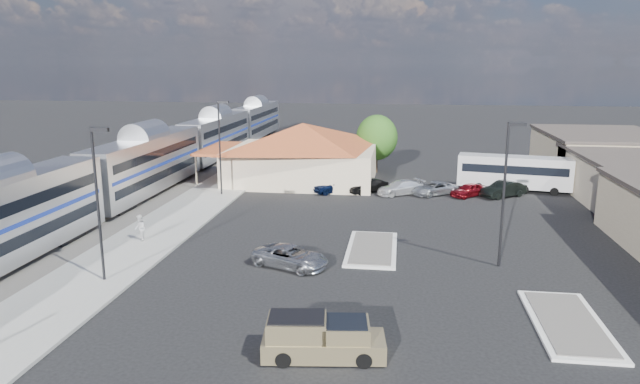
# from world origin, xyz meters

# --- Properties ---
(ground) EXTENTS (280.00, 280.00, 0.00)m
(ground) POSITION_xyz_m (0.00, 0.00, 0.00)
(ground) COLOR black
(ground) RESTS_ON ground
(railbed) EXTENTS (16.00, 100.00, 0.12)m
(railbed) POSITION_xyz_m (-21.00, 8.00, 0.06)
(railbed) COLOR #4C4944
(railbed) RESTS_ON ground
(platform) EXTENTS (5.50, 92.00, 0.18)m
(platform) POSITION_xyz_m (-12.00, 6.00, 0.09)
(platform) COLOR gray
(platform) RESTS_ON ground
(passenger_train) EXTENTS (3.00, 104.00, 5.55)m
(passenger_train) POSITION_xyz_m (-18.00, 15.33, 2.87)
(passenger_train) COLOR silver
(passenger_train) RESTS_ON ground
(station_depot) EXTENTS (18.35, 12.24, 6.20)m
(station_depot) POSITION_xyz_m (-4.56, 24.00, 3.13)
(station_depot) COLOR #C0AD8C
(station_depot) RESTS_ON ground
(traffic_island_south) EXTENTS (3.30, 7.50, 0.21)m
(traffic_island_south) POSITION_xyz_m (4.00, 2.00, 0.10)
(traffic_island_south) COLOR silver
(traffic_island_south) RESTS_ON ground
(traffic_island_north) EXTENTS (3.30, 7.50, 0.21)m
(traffic_island_north) POSITION_xyz_m (14.00, -8.00, 0.10)
(traffic_island_north) COLOR silver
(traffic_island_north) RESTS_ON ground
(lamp_plat_s) EXTENTS (1.08, 0.25, 9.00)m
(lamp_plat_s) POSITION_xyz_m (-10.90, -6.00, 5.34)
(lamp_plat_s) COLOR black
(lamp_plat_s) RESTS_ON ground
(lamp_plat_n) EXTENTS (1.08, 0.25, 9.00)m
(lamp_plat_n) POSITION_xyz_m (-10.90, 16.00, 5.34)
(lamp_plat_n) COLOR black
(lamp_plat_n) RESTS_ON ground
(lamp_lot) EXTENTS (1.08, 0.25, 9.00)m
(lamp_lot) POSITION_xyz_m (12.10, 0.00, 5.34)
(lamp_lot) COLOR black
(lamp_lot) RESTS_ON ground
(tree_depot) EXTENTS (4.71, 4.71, 6.63)m
(tree_depot) POSITION_xyz_m (3.00, 30.00, 4.02)
(tree_depot) COLOR #382314
(tree_depot) RESTS_ON ground
(pickup_truck) EXTENTS (5.43, 2.53, 1.81)m
(pickup_truck) POSITION_xyz_m (2.71, -12.69, 0.86)
(pickup_truck) COLOR tan
(pickup_truck) RESTS_ON ground
(suv) EXTENTS (5.34, 3.88, 1.35)m
(suv) POSITION_xyz_m (-0.83, -2.01, 0.68)
(suv) COLOR #A1A3A9
(suv) RESTS_ON ground
(coach_bus) EXTENTS (10.93, 4.21, 3.43)m
(coach_bus) POSITION_xyz_m (16.84, 22.25, 1.98)
(coach_bus) COLOR silver
(coach_bus) RESTS_ON ground
(person_b) EXTENTS (1.01, 1.11, 1.86)m
(person_b) POSITION_xyz_m (-12.19, 1.23, 1.11)
(person_b) COLOR silver
(person_b) RESTS_ON platform
(parked_car_a) EXTENTS (4.49, 4.04, 1.48)m
(parked_car_a) POSITION_xyz_m (-0.59, 18.97, 0.74)
(parked_car_a) COLOR #0B1739
(parked_car_a) RESTS_ON ground
(parked_car_b) EXTENTS (4.17, 3.66, 1.36)m
(parked_car_b) POSITION_xyz_m (2.61, 19.27, 0.68)
(parked_car_b) COLOR black
(parked_car_b) RESTS_ON ground
(parked_car_c) EXTENTS (5.01, 4.19, 1.37)m
(parked_car_c) POSITION_xyz_m (5.81, 18.97, 0.69)
(parked_car_c) COLOR silver
(parked_car_c) RESTS_ON ground
(parked_car_d) EXTENTS (4.99, 4.36, 1.28)m
(parked_car_d) POSITION_xyz_m (9.01, 19.27, 0.64)
(parked_car_d) COLOR #909498
(parked_car_d) RESTS_ON ground
(parked_car_e) EXTENTS (3.89, 3.61, 1.29)m
(parked_car_e) POSITION_xyz_m (12.21, 18.97, 0.65)
(parked_car_e) COLOR maroon
(parked_car_e) RESTS_ON ground
(parked_car_f) EXTENTS (4.63, 4.00, 1.51)m
(parked_car_f) POSITION_xyz_m (15.41, 19.27, 0.75)
(parked_car_f) COLOR black
(parked_car_f) RESTS_ON ground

